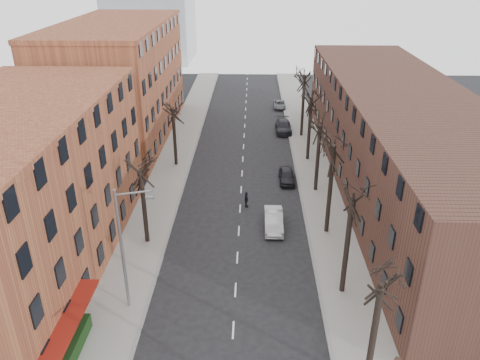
{
  "coord_description": "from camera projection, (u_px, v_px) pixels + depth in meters",
  "views": [
    {
      "loc": [
        1.07,
        -14.85,
        21.71
      ],
      "look_at": [
        0.05,
        21.96,
        4.0
      ],
      "focal_mm": 35.0,
      "sensor_mm": 36.0,
      "label": 1
    }
  ],
  "objects": [
    {
      "name": "tree_left_b",
      "position": [
        176.0,
        165.0,
        53.63
      ],
      "size": [
        5.2,
        5.2,
        9.5
      ],
      "primitive_type": null,
      "color": "black",
      "rests_on": "ground"
    },
    {
      "name": "pedestrian_crossing",
      "position": [
        246.0,
        200.0,
        44.38
      ],
      "size": [
        0.59,
        1.0,
        1.59
      ],
      "primitive_type": "imported",
      "rotation": [
        0.0,
        0.0,
        1.8
      ],
      "color": "black",
      "rests_on": "ground"
    },
    {
      "name": "tree_right_d",
      "position": [
        315.0,
        191.0,
        47.85
      ],
      "size": [
        5.2,
        5.2,
        10.0
      ],
      "primitive_type": null,
      "color": "black",
      "rests_on": "ground"
    },
    {
      "name": "building_right",
      "position": [
        400.0,
        139.0,
        47.28
      ],
      "size": [
        12.0,
        50.0,
        10.0
      ],
      "primitive_type": "cube",
      "color": "#452A20",
      "rests_on": "ground"
    },
    {
      "name": "parked_car_near",
      "position": [
        287.0,
        176.0,
        49.44
      ],
      "size": [
        1.68,
        4.04,
        1.37
      ],
      "primitive_type": "imported",
      "rotation": [
        0.0,
        0.0,
        0.02
      ],
      "color": "black",
      "rests_on": "ground"
    },
    {
      "name": "building_left_near",
      "position": [
        18.0,
        194.0,
        34.13
      ],
      "size": [
        12.0,
        26.0,
        12.0
      ],
      "primitive_type": "cube",
      "color": "brown",
      "rests_on": "ground"
    },
    {
      "name": "parked_car_mid",
      "position": [
        283.0,
        126.0,
        63.52
      ],
      "size": [
        2.14,
        5.17,
        1.5
      ],
      "primitive_type": "imported",
      "rotation": [
        0.0,
        0.0,
        0.01
      ],
      "color": "black",
      "rests_on": "ground"
    },
    {
      "name": "parked_car_far",
      "position": [
        279.0,
        104.0,
        73.55
      ],
      "size": [
        1.89,
        4.05,
        1.12
      ],
      "primitive_type": "imported",
      "rotation": [
        0.0,
        0.0,
        0.01
      ],
      "color": "#5B5E63",
      "rests_on": "ground"
    },
    {
      "name": "awning_left",
      "position": [
        78.0,
        351.0,
        28.45
      ],
      "size": [
        1.2,
        7.0,
        0.15
      ],
      "primitive_type": "cube",
      "color": "maroon",
      "rests_on": "ground"
    },
    {
      "name": "hedge",
      "position": [
        69.0,
        355.0,
        27.27
      ],
      "size": [
        0.8,
        6.0,
        1.0
      ],
      "primitive_type": "cube",
      "color": "#1A3612",
      "rests_on": "sidewalk_left"
    },
    {
      "name": "tree_right_b",
      "position": [
        341.0,
        292.0,
        33.44
      ],
      "size": [
        5.2,
        5.2,
        10.8
      ],
      "primitive_type": null,
      "color": "black",
      "rests_on": "ground"
    },
    {
      "name": "tree_right_c",
      "position": [
        326.0,
        232.0,
        40.64
      ],
      "size": [
        5.2,
        5.2,
        11.6
      ],
      "primitive_type": null,
      "color": "black",
      "rests_on": "ground"
    },
    {
      "name": "silver_sedan",
      "position": [
        274.0,
        220.0,
        40.99
      ],
      "size": [
        1.59,
        4.54,
        1.49
      ],
      "primitive_type": "imported",
      "rotation": [
        0.0,
        0.0,
        0.0
      ],
      "color": "#A2A4A9",
      "rests_on": "ground"
    },
    {
      "name": "tree_left_a",
      "position": [
        148.0,
        242.0,
        39.22
      ],
      "size": [
        5.2,
        5.2,
        9.5
      ],
      "primitive_type": null,
      "color": "black",
      "rests_on": "ground"
    },
    {
      "name": "tree_right_e",
      "position": [
        307.0,
        160.0,
        55.06
      ],
      "size": [
        5.2,
        5.2,
        10.8
      ],
      "primitive_type": null,
      "color": "black",
      "rests_on": "ground"
    },
    {
      "name": "sidewalk_left",
      "position": [
        174.0,
        161.0,
        54.51
      ],
      "size": [
        4.0,
        90.0,
        0.15
      ],
      "primitive_type": "cube",
      "color": "gray",
      "rests_on": "ground"
    },
    {
      "name": "building_left_far",
      "position": [
        120.0,
        83.0,
        59.82
      ],
      "size": [
        12.0,
        28.0,
        14.0
      ],
      "primitive_type": "cube",
      "color": "brown",
      "rests_on": "ground"
    },
    {
      "name": "streetlight",
      "position": [
        124.0,
        245.0,
        29.83
      ],
      "size": [
        2.45,
        0.22,
        9.03
      ],
      "color": "slate",
      "rests_on": "ground"
    },
    {
      "name": "sidewalk_right",
      "position": [
        312.0,
        163.0,
        54.11
      ],
      "size": [
        4.0,
        90.0,
        0.15
      ],
      "primitive_type": "cube",
      "color": "gray",
      "rests_on": "ground"
    },
    {
      "name": "tree_right_f",
      "position": [
        301.0,
        136.0,
        62.26
      ],
      "size": [
        5.2,
        5.2,
        11.6
      ],
      "primitive_type": null,
      "color": "black",
      "rests_on": "ground"
    }
  ]
}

